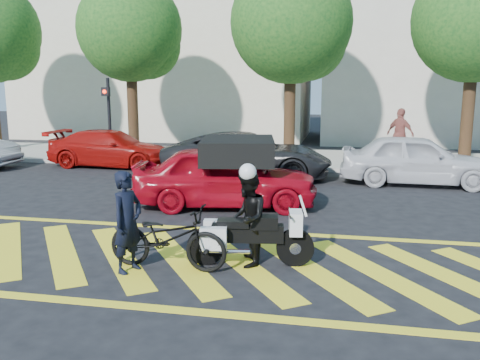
% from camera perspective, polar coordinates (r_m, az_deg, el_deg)
% --- Properties ---
extents(ground, '(90.00, 90.00, 0.00)m').
position_cam_1_polar(ground, '(8.65, -2.96, -9.20)').
color(ground, black).
rests_on(ground, ground).
extents(sidewalk, '(60.00, 5.00, 0.15)m').
position_cam_1_polar(sidewalk, '(20.19, 5.49, 2.41)').
color(sidewalk, '#9E998E').
rests_on(sidewalk, ground).
extents(crosswalk, '(12.33, 4.00, 0.01)m').
position_cam_1_polar(crosswalk, '(8.66, -3.21, -9.15)').
color(crosswalk, yellow).
rests_on(crosswalk, ground).
extents(building_left, '(16.00, 8.00, 10.00)m').
position_cam_1_polar(building_left, '(30.65, -8.00, 14.35)').
color(building_left, beige).
rests_on(building_left, ground).
extents(tree_left, '(4.20, 4.20, 7.26)m').
position_cam_1_polar(tree_left, '(21.75, -11.87, 15.81)').
color(tree_left, black).
rests_on(tree_left, ground).
extents(tree_center, '(4.60, 4.60, 7.56)m').
position_cam_1_polar(tree_center, '(20.16, 6.15, 16.70)').
color(tree_center, black).
rests_on(tree_center, ground).
extents(tree_right, '(4.40, 4.40, 7.41)m').
position_cam_1_polar(tree_right, '(20.58, 25.19, 15.52)').
color(tree_right, black).
rests_on(tree_right, ground).
extents(signal_pole, '(0.28, 0.43, 3.20)m').
position_cam_1_polar(signal_pole, '(19.61, -14.56, 7.30)').
color(signal_pole, black).
rests_on(signal_pole, ground).
extents(officer_bike, '(0.55, 0.68, 1.63)m').
position_cam_1_polar(officer_bike, '(8.19, -12.52, -4.62)').
color(officer_bike, black).
rests_on(officer_bike, ground).
extents(bicycle, '(2.01, 0.78, 1.04)m').
position_cam_1_polar(bicycle, '(8.28, -8.14, -6.42)').
color(bicycle, black).
rests_on(bicycle, ground).
extents(police_motorcycle, '(2.09, 0.76, 0.92)m').
position_cam_1_polar(police_motorcycle, '(8.36, 0.95, -6.27)').
color(police_motorcycle, black).
rests_on(police_motorcycle, ground).
extents(officer_moto, '(0.70, 0.84, 1.57)m').
position_cam_1_polar(officer_moto, '(8.29, 0.86, -4.39)').
color(officer_moto, black).
rests_on(officer_moto, ground).
extents(red_convertible, '(4.67, 2.50, 1.51)m').
position_cam_1_polar(red_convertible, '(12.31, -1.67, 0.42)').
color(red_convertible, '#A10716').
rests_on(red_convertible, ground).
extents(parked_left, '(4.63, 1.96, 1.33)m').
position_cam_1_polar(parked_left, '(19.10, -14.27, 3.45)').
color(parked_left, '#950C09').
rests_on(parked_left, ground).
extents(parked_mid_left, '(5.41, 2.67, 1.48)m').
position_cam_1_polar(parked_mid_left, '(16.15, 0.81, 2.79)').
color(parked_mid_left, black).
rests_on(parked_mid_left, ground).
extents(parked_mid_right, '(4.51, 1.95, 1.51)m').
position_cam_1_polar(parked_mid_right, '(15.98, 19.23, 2.18)').
color(parked_mid_right, silver).
rests_on(parked_mid_right, ground).
extents(pedestrian_right, '(1.17, 1.10, 1.94)m').
position_cam_1_polar(pedestrian_right, '(20.11, 17.55, 4.93)').
color(pedestrian_right, '#9C5047').
rests_on(pedestrian_right, sidewalk).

